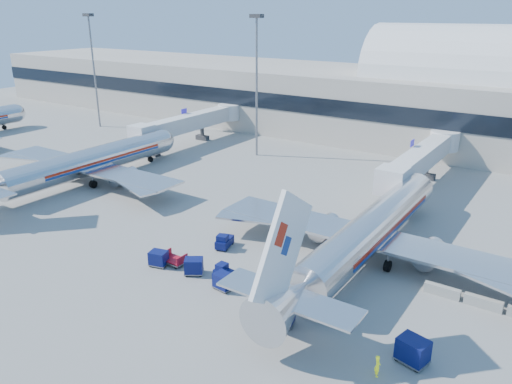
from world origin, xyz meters
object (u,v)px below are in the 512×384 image
Objects in this scene: mast_far_west at (92,54)px; tug_lead at (226,273)px; barrier_mid at (483,303)px; ramp_worker at (377,366)px; barrier_near at (442,291)px; cart_solo_near at (282,314)px; cart_open_red at (175,261)px; jetbridge_near at (424,157)px; cart_train_b at (194,266)px; airliner_main at (367,233)px; tug_right at (325,302)px; cart_solo_far at (413,350)px; cart_train_a at (223,281)px; jetbridge_mid at (194,121)px; airliner_mid at (85,163)px; mast_west at (257,66)px; cart_train_c at (159,258)px.

tug_lead is at bearing -30.72° from mast_far_west.
ramp_worker is (-4.24, -12.71, 0.34)m from barrier_mid.
barrier_near is 1.00× the size of barrier_mid.
cart_solo_near is at bearing -20.04° from tug_lead.
cart_open_red is 22.31m from ramp_worker.
mast_far_west is (-67.60, -0.81, 10.86)m from jetbridge_near.
cart_train_b is at bearing -158.90° from barrier_mid.
airliner_main reaches higher than tug_right.
mast_far_west is 70.12m from cart_train_b.
cart_solo_far is at bearing -2.93° from cart_open_red.
tug_lead is 1.67m from cart_train_a.
barrier_near is 1.64× the size of cart_train_a.
barrier_mid is at bearing 29.98° from cart_solo_near.
mast_far_west is at bearing 113.01° from cart_train_b.
cart_solo_far is (0.58, -10.07, 0.55)m from barrier_near.
jetbridge_near is 12.66× the size of cart_solo_near.
jetbridge_mid is 12.66× the size of cart_solo_near.
airliner_main is 1.35× the size of jetbridge_near.
cart_train_a is at bearing -7.62° from cart_open_red.
cart_train_b is 0.99× the size of cart_open_red.
airliner_mid is at bearing 166.98° from cart_train_a.
mast_far_west reaches higher than cart_open_red.
cart_train_a is 15.60m from ramp_worker.
airliner_main is 1.35× the size of jetbridge_mid.
cart_solo_far is (9.83, 1.20, 0.10)m from cart_solo_near.
mast_west is 7.53× the size of barrier_near.
ramp_worker is at bearing -4.66° from cart_train_a.
mast_far_west is 40.00m from mast_west.
cart_open_red is (-2.76, 0.35, -0.40)m from cart_train_b.
cart_train_a is (-5.83, -38.44, -3.13)m from jetbridge_near.
jetbridge_near is at bearing 119.65° from cart_solo_far.
barrier_mid is (3.30, 0.00, 0.00)m from barrier_near.
cart_train_a is at bearing 154.86° from cart_solo_near.
cart_train_c is (-23.97, -9.71, 0.35)m from barrier_near.
cart_train_b is (17.88, -37.04, -13.97)m from mast_west.
cart_train_a is 6.72m from cart_open_red.
cart_train_b is 2.81m from cart_open_red.
mast_west reaches higher than cart_solo_near.
mast_west reaches higher than cart_train_b.
tug_right is 1.00× the size of cart_solo_far.
mast_west is 10.40× the size of cart_solo_near.
jetbridge_mid is (-44.40, 26.30, 1.00)m from airliner_main.
tug_lead is (-9.09, -10.70, -2.26)m from airliner_main.
jetbridge_mid is at bearing -169.88° from tug_right.
barrier_mid is 13.40m from ramp_worker.
barrier_mid is 1.32× the size of tug_lead.
tug_right is at bearing 24.85° from ramp_worker.
jetbridge_near is 1.00× the size of jetbridge_mid.
airliner_mid is 20.40× the size of cart_train_a.
airliner_mid is 18.93× the size of cart_train_c.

